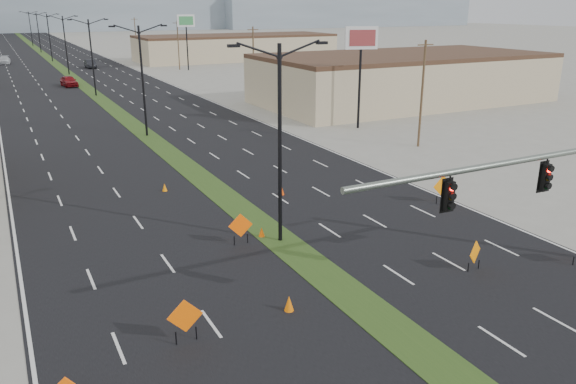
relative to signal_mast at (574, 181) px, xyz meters
name	(u,v)px	position (x,y,z in m)	size (l,w,h in m)	color
ground	(438,365)	(-8.56, -2.00, -4.79)	(600.00, 600.00, 0.00)	gray
road_surface	(66,72)	(-8.56, 98.00, -4.79)	(25.00, 400.00, 0.02)	black
median_strip	(66,72)	(-8.56, 98.00, -4.79)	(2.00, 400.00, 0.04)	#2C491A
building_se_near	(403,80)	(25.44, 43.00, -2.04)	(36.00, 18.00, 5.50)	#C4B28C
building_se_far	(236,48)	(29.44, 108.00, -2.29)	(44.00, 16.00, 5.00)	#C4B28C
mesa_center	(96,1)	(31.44, 298.00, 9.21)	(220.00, 50.00, 28.00)	gray
mesa_east	(340,10)	(171.44, 288.00, 4.21)	(160.00, 50.00, 18.00)	gray
signal_mast	(574,181)	(0.00, 0.00, 0.00)	(16.30, 0.60, 8.00)	slate
streetlight_0	(280,139)	(-8.56, 10.00, 0.63)	(5.15, 0.24, 10.02)	black
streetlight_1	(142,78)	(-8.56, 38.00, 0.63)	(5.15, 0.24, 10.02)	black
streetlight_2	(92,55)	(-8.56, 66.00, 0.63)	(5.15, 0.24, 10.02)	black
streetlight_3	(65,43)	(-8.56, 94.00, 0.63)	(5.15, 0.24, 10.02)	black
streetlight_4	(49,36)	(-8.56, 122.00, 0.63)	(5.15, 0.24, 10.02)	black
streetlight_5	(38,31)	(-8.56, 150.00, 0.63)	(5.15, 0.24, 10.02)	black
streetlight_6	(30,28)	(-8.56, 178.00, 0.63)	(5.15, 0.24, 10.02)	black
utility_pole_0	(422,93)	(11.44, 23.00, -0.12)	(1.60, 0.20, 9.00)	#4C3823
utility_pole_1	(253,59)	(11.44, 58.00, -0.12)	(1.60, 0.20, 9.00)	#4C3823
utility_pole_2	(178,45)	(11.44, 93.00, -0.12)	(1.60, 0.20, 9.00)	#4C3823
utility_pole_3	(136,36)	(11.44, 128.00, -0.12)	(1.60, 0.20, 9.00)	#4C3823
car_left	(69,81)	(-10.56, 77.44, -3.99)	(1.89, 4.71, 1.60)	maroon
car_mid	(90,64)	(-3.32, 103.75, -4.00)	(1.67, 4.80, 1.58)	black
car_far	(4,60)	(-18.09, 120.63, -4.00)	(2.21, 5.45, 1.58)	#B8BCC3
construction_sign_1	(185,317)	(-15.77, 3.27, -3.77)	(1.30, 0.20, 1.74)	#F05A05
construction_sign_2	(241,226)	(-10.56, 10.52, -3.80)	(1.25, 0.26, 1.68)	#FD5605
construction_sign_3	(475,253)	(-2.18, 2.79, -3.92)	(1.05, 0.47, 1.49)	orange
construction_sign_5	(442,187)	(2.94, 10.63, -3.73)	(1.35, 0.15, 1.80)	orange
cone_0	(289,304)	(-11.43, 3.50, -4.46)	(0.40, 0.40, 0.66)	orange
cone_1	(262,232)	(-9.22, 10.88, -4.51)	(0.34, 0.34, 0.56)	#EC5604
cone_2	(282,191)	(-5.13, 16.63, -4.50)	(0.35, 0.35, 0.58)	#E73E04
cone_3	(165,187)	(-11.65, 20.86, -4.52)	(0.33, 0.33, 0.55)	orange
pole_sign_east_near	(361,46)	(11.17, 31.89, 3.23)	(3.15, 1.30, 9.81)	black
pole_sign_east_far	(186,25)	(12.61, 91.16, 3.53)	(3.32, 0.57, 10.14)	black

